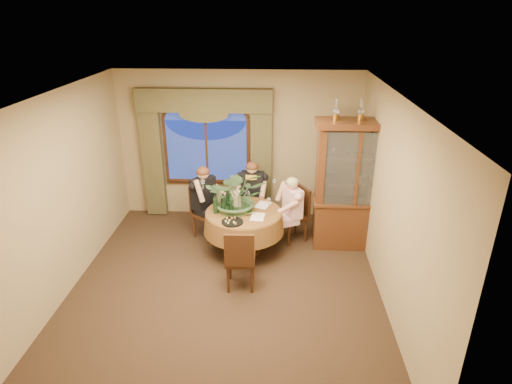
{
  "coord_description": "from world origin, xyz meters",
  "views": [
    {
      "loc": [
        0.72,
        -5.19,
        3.81
      ],
      "look_at": [
        0.4,
        1.04,
        1.1
      ],
      "focal_mm": 30.0,
      "sensor_mm": 36.0,
      "label": 1
    }
  ],
  "objects_px": {
    "stoneware_vase": "(237,200)",
    "chair_right": "(293,215)",
    "wine_bottle_5": "(231,203)",
    "oil_lamp_right": "(387,110)",
    "wine_bottle_1": "(223,203)",
    "wine_bottle_0": "(220,199)",
    "oil_lamp_center": "(361,109)",
    "wine_bottle_2": "(228,198)",
    "chair_back_right": "(247,204)",
    "olive_bowl": "(248,212)",
    "person_pink": "(292,211)",
    "chair_back": "(207,212)",
    "wine_bottle_4": "(232,201)",
    "centerpiece_plant": "(237,174)",
    "person_back": "(204,202)",
    "dining_table": "(244,232)",
    "chair_front_left": "(240,258)",
    "person_scarf": "(252,195)",
    "china_cabinet": "(354,186)",
    "oil_lamp_left": "(336,109)",
    "wine_bottle_3": "(215,204)"
  },
  "relations": [
    {
      "from": "wine_bottle_0",
      "to": "oil_lamp_center",
      "type": "bearing_deg",
      "value": 5.92
    },
    {
      "from": "person_pink",
      "to": "olive_bowl",
      "type": "distance_m",
      "value": 0.87
    },
    {
      "from": "olive_bowl",
      "to": "wine_bottle_5",
      "type": "height_order",
      "value": "wine_bottle_5"
    },
    {
      "from": "person_back",
      "to": "wine_bottle_1",
      "type": "relative_size",
      "value": 4.03
    },
    {
      "from": "chair_back_right",
      "to": "olive_bowl",
      "type": "height_order",
      "value": "chair_back_right"
    },
    {
      "from": "chair_front_left",
      "to": "centerpiece_plant",
      "type": "height_order",
      "value": "centerpiece_plant"
    },
    {
      "from": "wine_bottle_5",
      "to": "person_pink",
      "type": "bearing_deg",
      "value": 21.74
    },
    {
      "from": "chair_back",
      "to": "olive_bowl",
      "type": "height_order",
      "value": "chair_back"
    },
    {
      "from": "chair_right",
      "to": "chair_front_left",
      "type": "height_order",
      "value": "same"
    },
    {
      "from": "oil_lamp_right",
      "to": "chair_back",
      "type": "bearing_deg",
      "value": 176.73
    },
    {
      "from": "chair_back_right",
      "to": "person_pink",
      "type": "height_order",
      "value": "person_pink"
    },
    {
      "from": "china_cabinet",
      "to": "oil_lamp_left",
      "type": "height_order",
      "value": "oil_lamp_left"
    },
    {
      "from": "oil_lamp_right",
      "to": "chair_back_right",
      "type": "distance_m",
      "value": 2.93
    },
    {
      "from": "oil_lamp_center",
      "to": "oil_lamp_right",
      "type": "distance_m",
      "value": 0.38
    },
    {
      "from": "person_pink",
      "to": "wine_bottle_3",
      "type": "xyz_separation_m",
      "value": [
        -1.25,
        -0.43,
        0.3
      ]
    },
    {
      "from": "centerpiece_plant",
      "to": "person_back",
      "type": "bearing_deg",
      "value": 146.63
    },
    {
      "from": "oil_lamp_right",
      "to": "wine_bottle_5",
      "type": "height_order",
      "value": "oil_lamp_right"
    },
    {
      "from": "person_back",
      "to": "olive_bowl",
      "type": "relative_size",
      "value": 7.86
    },
    {
      "from": "chair_right",
      "to": "wine_bottle_0",
      "type": "bearing_deg",
      "value": 77.16
    },
    {
      "from": "dining_table",
      "to": "oil_lamp_left",
      "type": "distance_m",
      "value": 2.46
    },
    {
      "from": "wine_bottle_2",
      "to": "chair_back_right",
      "type": "bearing_deg",
      "value": 69.87
    },
    {
      "from": "oil_lamp_center",
      "to": "stoneware_vase",
      "type": "xyz_separation_m",
      "value": [
        -1.91,
        -0.2,
        -1.47
      ]
    },
    {
      "from": "wine_bottle_1",
      "to": "wine_bottle_5",
      "type": "relative_size",
      "value": 1.0
    },
    {
      "from": "oil_lamp_left",
      "to": "wine_bottle_0",
      "type": "height_order",
      "value": "oil_lamp_left"
    },
    {
      "from": "chair_right",
      "to": "chair_front_left",
      "type": "relative_size",
      "value": 1.0
    },
    {
      "from": "wine_bottle_5",
      "to": "chair_right",
      "type": "bearing_deg",
      "value": 26.29
    },
    {
      "from": "stoneware_vase",
      "to": "chair_right",
      "type": "bearing_deg",
      "value": 18.95
    },
    {
      "from": "stoneware_vase",
      "to": "wine_bottle_0",
      "type": "xyz_separation_m",
      "value": [
        -0.27,
        -0.03,
        0.02
      ]
    },
    {
      "from": "oil_lamp_right",
      "to": "chair_back_right",
      "type": "relative_size",
      "value": 0.35
    },
    {
      "from": "person_scarf",
      "to": "chair_front_left",
      "type": "bearing_deg",
      "value": 93.69
    },
    {
      "from": "centerpiece_plant",
      "to": "wine_bottle_5",
      "type": "height_order",
      "value": "centerpiece_plant"
    },
    {
      "from": "chair_right",
      "to": "stoneware_vase",
      "type": "xyz_separation_m",
      "value": [
        -0.94,
        -0.32,
        0.42
      ]
    },
    {
      "from": "chair_right",
      "to": "wine_bottle_3",
      "type": "bearing_deg",
      "value": 83.68
    },
    {
      "from": "wine_bottle_3",
      "to": "wine_bottle_4",
      "type": "relative_size",
      "value": 1.0
    },
    {
      "from": "chair_back",
      "to": "oil_lamp_center",
      "type": "bearing_deg",
      "value": 121.83
    },
    {
      "from": "person_pink",
      "to": "dining_table",
      "type": "bearing_deg",
      "value": 90.0
    },
    {
      "from": "chair_back_right",
      "to": "wine_bottle_1",
      "type": "height_order",
      "value": "wine_bottle_1"
    },
    {
      "from": "wine_bottle_5",
      "to": "wine_bottle_3",
      "type": "bearing_deg",
      "value": -173.05
    },
    {
      "from": "oil_lamp_right",
      "to": "wine_bottle_5",
      "type": "bearing_deg",
      "value": -171.03
    },
    {
      "from": "chair_right",
      "to": "wine_bottle_4",
      "type": "bearing_deg",
      "value": 82.87
    },
    {
      "from": "wine_bottle_0",
      "to": "wine_bottle_5",
      "type": "xyz_separation_m",
      "value": [
        0.2,
        -0.15,
        0.0
      ]
    },
    {
      "from": "oil_lamp_right",
      "to": "wine_bottle_1",
      "type": "bearing_deg",
      "value": -171.53
    },
    {
      "from": "person_scarf",
      "to": "wine_bottle_2",
      "type": "distance_m",
      "value": 0.87
    },
    {
      "from": "chair_right",
      "to": "olive_bowl",
      "type": "relative_size",
      "value": 5.68
    },
    {
      "from": "oil_lamp_right",
      "to": "wine_bottle_4",
      "type": "height_order",
      "value": "oil_lamp_right"
    },
    {
      "from": "chair_back_right",
      "to": "wine_bottle_5",
      "type": "height_order",
      "value": "wine_bottle_5"
    },
    {
      "from": "wine_bottle_2",
      "to": "stoneware_vase",
      "type": "bearing_deg",
      "value": -1.75
    },
    {
      "from": "wine_bottle_2",
      "to": "wine_bottle_5",
      "type": "xyz_separation_m",
      "value": [
        0.08,
        -0.18,
        0.0
      ]
    },
    {
      "from": "chair_front_left",
      "to": "wine_bottle_1",
      "type": "distance_m",
      "value": 1.08
    },
    {
      "from": "oil_lamp_left",
      "to": "china_cabinet",
      "type": "bearing_deg",
      "value": 0.0
    }
  ]
}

